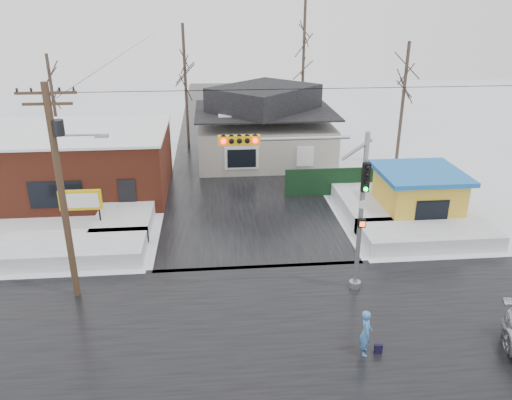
{
  "coord_description": "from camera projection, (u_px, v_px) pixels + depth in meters",
  "views": [
    {
      "loc": [
        -2.04,
        -15.38,
        11.82
      ],
      "look_at": [
        -0.06,
        6.21,
        3.0
      ],
      "focal_mm": 35.0,
      "sensor_mm": 36.0,
      "label": 1
    }
  ],
  "objects": [
    {
      "name": "kiosk",
      "position": [
        418.0,
        194.0,
        28.28
      ],
      "size": [
        4.6,
        4.6,
        2.88
      ],
      "color": "gold",
      "rests_on": "ground"
    },
    {
      "name": "marquee_sign",
      "position": [
        80.0,
        201.0,
        26.09
      ],
      "size": [
        2.2,
        0.21,
        2.55
      ],
      "color": "black",
      "rests_on": "ground"
    },
    {
      "name": "tree_far_left",
      "position": [
        184.0,
        50.0,
        39.46
      ],
      "size": [
        3.0,
        3.0,
        10.0
      ],
      "color": "#332821",
      "rests_on": "ground"
    },
    {
      "name": "pedestrian",
      "position": [
        366.0,
        333.0,
        17.52
      ],
      "size": [
        0.54,
        0.71,
        1.76
      ],
      "primitive_type": "imported",
      "rotation": [
        0.0,
        0.0,
        1.37
      ],
      "color": "#4177B7",
      "rests_on": "ground"
    },
    {
      "name": "brick_building",
      "position": [
        72.0,
        162.0,
        31.86
      ],
      "size": [
        12.2,
        8.2,
        4.12
      ],
      "color": "brown",
      "rests_on": "ground"
    },
    {
      "name": "ground",
      "position": [
        273.0,
        335.0,
        18.81
      ],
      "size": [
        120.0,
        120.0,
        0.0
      ],
      "primitive_type": "plane",
      "color": "white",
      "rests_on": "ground"
    },
    {
      "name": "snowbank_nside_w",
      "position": [
        129.0,
        208.0,
        29.14
      ],
      "size": [
        3.0,
        8.0,
        0.8
      ],
      "primitive_type": "cube",
      "color": "white",
      "rests_on": "ground"
    },
    {
      "name": "traffic_signal",
      "position": [
        325.0,
        193.0,
        20.04
      ],
      "size": [
        6.05,
        0.68,
        7.0
      ],
      "color": "gray",
      "rests_on": "ground"
    },
    {
      "name": "shopping_bag",
      "position": [
        378.0,
        349.0,
        17.79
      ],
      "size": [
        0.28,
        0.13,
        0.35
      ],
      "primitive_type": "cube",
      "rotation": [
        0.0,
        0.0,
        -0.03
      ],
      "color": "black",
      "rests_on": "ground"
    },
    {
      "name": "tree_far_west",
      "position": [
        50.0,
        76.0,
        37.38
      ],
      "size": [
        3.0,
        3.0,
        8.0
      ],
      "color": "#332821",
      "rests_on": "ground"
    },
    {
      "name": "tree_far_right",
      "position": [
        407.0,
        68.0,
        35.58
      ],
      "size": [
        3.0,
        3.0,
        9.0
      ],
      "color": "#332821",
      "rests_on": "ground"
    },
    {
      "name": "road_ew",
      "position": [
        273.0,
        335.0,
        18.81
      ],
      "size": [
        120.0,
        10.0,
        0.02
      ],
      "primitive_type": "cube",
      "color": "black",
      "rests_on": "ground"
    },
    {
      "name": "snowbank_ne",
      "position": [
        428.0,
        235.0,
        25.88
      ],
      "size": [
        7.0,
        3.0,
        0.8
      ],
      "primitive_type": "cube",
      "color": "white",
      "rests_on": "ground"
    },
    {
      "name": "snowbank_nside_e",
      "position": [
        363.0,
        200.0,
        30.32
      ],
      "size": [
        3.0,
        8.0,
        0.8
      ],
      "primitive_type": "cube",
      "color": "white",
      "rests_on": "ground"
    },
    {
      "name": "tree_far_mid",
      "position": [
        305.0,
        27.0,
        41.55
      ],
      "size": [
        3.0,
        3.0,
        12.0
      ],
      "color": "#332821",
      "rests_on": "ground"
    },
    {
      "name": "snowbank_nw",
      "position": [
        73.0,
        249.0,
        24.36
      ],
      "size": [
        7.0,
        3.0,
        0.8
      ],
      "primitive_type": "cube",
      "color": "white",
      "rests_on": "ground"
    },
    {
      "name": "house",
      "position": [
        264.0,
        127.0,
        38.29
      ],
      "size": [
        10.4,
        8.4,
        5.76
      ],
      "color": "#A9A399",
      "rests_on": "ground"
    },
    {
      "name": "fence",
      "position": [
        347.0,
        181.0,
        31.94
      ],
      "size": [
        8.0,
        0.12,
        1.8
      ],
      "primitive_type": "cube",
      "color": "black",
      "rests_on": "ground"
    },
    {
      "name": "utility_pole",
      "position": [
        62.0,
        183.0,
        19.45
      ],
      "size": [
        3.15,
        0.44,
        9.0
      ],
      "color": "#382619",
      "rests_on": "ground"
    },
    {
      "name": "road_ns",
      "position": [
        273.0,
        335.0,
        18.81
      ],
      "size": [
        10.0,
        120.0,
        0.02
      ],
      "primitive_type": "cube",
      "color": "black",
      "rests_on": "ground"
    }
  ]
}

